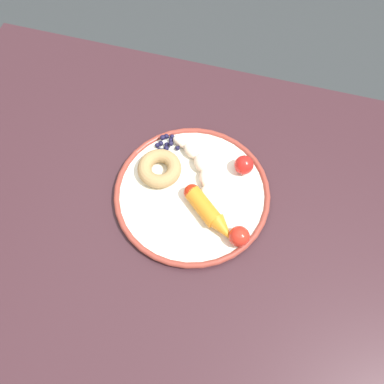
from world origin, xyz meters
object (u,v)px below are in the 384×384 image
(carrot_orange, at_px, (212,215))
(tomato_mid, at_px, (192,192))
(tomato_near, at_px, (239,236))
(dining_table, at_px, (177,222))
(banana, at_px, (198,165))
(donut, at_px, (159,168))
(plate, at_px, (192,193))
(tomato_far, at_px, (244,165))
(blueberry_pile, at_px, (166,144))

(carrot_orange, xyz_separation_m, tomato_mid, (-0.05, 0.04, 0.00))
(tomato_near, bearing_deg, dining_table, 163.13)
(banana, bearing_deg, donut, -157.11)
(plate, xyz_separation_m, tomato_far, (0.09, 0.08, 0.02))
(tomato_near, distance_m, tomato_mid, 0.13)
(tomato_far, bearing_deg, tomato_near, -81.23)
(donut, distance_m, blueberry_pile, 0.07)
(plate, relative_size, tomato_mid, 9.34)
(tomato_near, relative_size, tomato_mid, 1.17)
(dining_table, distance_m, plate, 0.11)
(banana, bearing_deg, plate, -86.95)
(carrot_orange, distance_m, blueberry_pile, 0.20)
(dining_table, distance_m, banana, 0.15)
(blueberry_pile, bearing_deg, banana, -23.32)
(banana, bearing_deg, tomato_far, 12.65)
(carrot_orange, distance_m, tomato_mid, 0.06)
(carrot_orange, height_order, blueberry_pile, carrot_orange)
(carrot_orange, height_order, tomato_near, tomato_near)
(banana, relative_size, carrot_orange, 1.17)
(blueberry_pile, height_order, tomato_mid, tomato_mid)
(dining_table, relative_size, donut, 13.18)
(banana, relative_size, tomato_far, 3.65)
(carrot_orange, bearing_deg, donut, 150.83)
(banana, relative_size, blueberry_pile, 2.65)
(donut, relative_size, tomato_near, 2.27)
(dining_table, bearing_deg, tomato_mid, 39.32)
(tomato_near, xyz_separation_m, tomato_far, (-0.02, 0.16, -0.00))
(banana, height_order, carrot_orange, carrot_orange)
(carrot_orange, height_order, tomato_mid, same)
(donut, bearing_deg, dining_table, -50.04)
(plate, bearing_deg, tomato_near, -33.87)
(dining_table, height_order, tomato_near, tomato_near)
(plate, distance_m, donut, 0.08)
(banana, relative_size, donut, 1.59)
(plate, height_order, tomato_far, tomato_far)
(tomato_near, height_order, tomato_far, same)
(blueberry_pile, relative_size, tomato_far, 1.37)
(plate, xyz_separation_m, carrot_orange, (0.05, -0.05, 0.02))
(tomato_near, bearing_deg, blueberry_pile, 139.34)
(plate, distance_m, tomato_far, 0.12)
(tomato_far, bearing_deg, tomato_mid, -134.14)
(donut, height_order, blueberry_pile, donut)
(carrot_orange, relative_size, donut, 1.35)
(carrot_orange, relative_size, tomato_mid, 3.60)
(blueberry_pile, distance_m, tomato_far, 0.18)
(blueberry_pile, height_order, tomato_far, tomato_far)
(donut, distance_m, tomato_mid, 0.09)
(tomato_mid, bearing_deg, plate, 107.83)
(dining_table, relative_size, tomato_near, 29.96)
(plate, bearing_deg, dining_table, -128.51)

